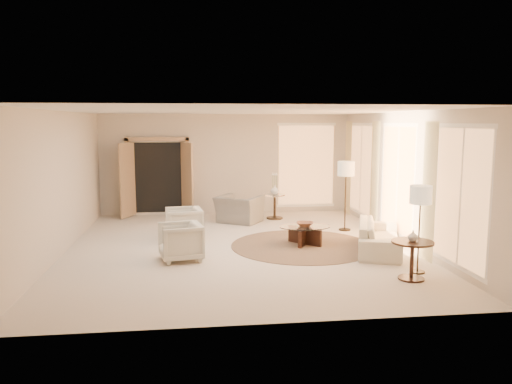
{
  "coord_description": "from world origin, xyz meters",
  "views": [
    {
      "loc": [
        -0.9,
        -10.06,
        2.58
      ],
      "look_at": [
        0.4,
        0.4,
        1.1
      ],
      "focal_mm": 35.0,
      "sensor_mm": 36.0,
      "label": 1
    }
  ],
  "objects": [
    {
      "name": "room",
      "position": [
        0.0,
        0.0,
        1.4
      ],
      "size": [
        7.04,
        8.04,
        2.83
      ],
      "color": "beige",
      "rests_on": "ground"
    },
    {
      "name": "area_rug",
      "position": [
        1.33,
        -0.03,
        0.01
      ],
      "size": [
        3.68,
        3.68,
        0.01
      ],
      "primitive_type": "cylinder",
      "rotation": [
        0.0,
        0.0,
        0.27
      ],
      "color": "#3D2A1E",
      "rests_on": "room"
    },
    {
      "name": "armchair_left",
      "position": [
        -1.15,
        0.85,
        0.39
      ],
      "size": [
        0.8,
        0.84,
        0.78
      ],
      "primitive_type": "imported",
      "rotation": [
        0.0,
        0.0,
        -1.45
      ],
      "color": "beige",
      "rests_on": "room"
    },
    {
      "name": "end_vase",
      "position": [
        2.63,
        -2.47,
        0.73
      ],
      "size": [
        0.18,
        0.18,
        0.18
      ],
      "primitive_type": "imported",
      "rotation": [
        0.0,
        0.0,
        -0.03
      ],
      "color": "white",
      "rests_on": "end_table"
    },
    {
      "name": "floor_lamp_near",
      "position": [
        2.67,
        1.34,
        1.41
      ],
      "size": [
        0.4,
        0.4,
        1.66
      ],
      "rotation": [
        0.0,
        0.0,
        -0.41
      ],
      "color": "#2E2318",
      "rests_on": "room"
    },
    {
      "name": "floor_lamp_far",
      "position": [
        2.9,
        -2.12,
        1.29
      ],
      "size": [
        0.37,
        0.37,
        1.52
      ],
      "rotation": [
        0.0,
        0.0,
        0.34
      ],
      "color": "#2E2318",
      "rests_on": "room"
    },
    {
      "name": "side_table",
      "position": [
        1.23,
        2.99,
        0.4
      ],
      "size": [
        0.57,
        0.57,
        0.66
      ],
      "rotation": [
        0.0,
        0.0,
        -0.02
      ],
      "color": "#2E2318",
      "rests_on": "room"
    },
    {
      "name": "bowl",
      "position": [
        1.4,
        0.07,
        0.44
      ],
      "size": [
        0.43,
        0.43,
        0.09
      ],
      "primitive_type": "imported",
      "rotation": [
        0.0,
        0.0,
        -0.24
      ],
      "color": "brown",
      "rests_on": "coffee_table"
    },
    {
      "name": "side_vase",
      "position": [
        1.23,
        2.99,
        0.78
      ],
      "size": [
        0.23,
        0.23,
        0.24
      ],
      "primitive_type": "imported",
      "rotation": [
        0.0,
        0.0,
        0.0
      ],
      "color": "white",
      "rests_on": "side_table"
    },
    {
      "name": "windows_right",
      "position": [
        3.45,
        0.1,
        1.35
      ],
      "size": [
        0.1,
        6.4,
        2.4
      ],
      "primitive_type": null,
      "color": "#FFB066",
      "rests_on": "room"
    },
    {
      "name": "coffee_table",
      "position": [
        1.4,
        0.07,
        0.25
      ],
      "size": [
        1.22,
        1.22,
        0.4
      ],
      "rotation": [
        0.0,
        0.0,
        0.14
      ],
      "color": "black",
      "rests_on": "room"
    },
    {
      "name": "french_doors",
      "position": [
        -1.9,
        3.82,
        1.07
      ],
      "size": [
        1.95,
        0.66,
        2.16
      ],
      "color": "tan",
      "rests_on": "room"
    },
    {
      "name": "sofa",
      "position": [
        2.78,
        -0.62,
        0.3
      ],
      "size": [
        1.43,
        2.19,
        0.6
      ],
      "primitive_type": "imported",
      "rotation": [
        0.0,
        0.0,
        1.23
      ],
      "color": "beige",
      "rests_on": "room"
    },
    {
      "name": "armchair_right",
      "position": [
        -1.18,
        -0.81,
        0.39
      ],
      "size": [
        0.84,
        0.88,
        0.77
      ],
      "primitive_type": "imported",
      "rotation": [
        0.0,
        0.0,
        -1.38
      ],
      "color": "beige",
      "rests_on": "room"
    },
    {
      "name": "curtains_right",
      "position": [
        3.4,
        1.0,
        1.3
      ],
      "size": [
        0.06,
        5.2,
        2.6
      ],
      "primitive_type": null,
      "color": "beige",
      "rests_on": "room"
    },
    {
      "name": "end_table",
      "position": [
        2.63,
        -2.47,
        0.44
      ],
      "size": [
        0.69,
        0.69,
        0.65
      ],
      "rotation": [
        0.0,
        0.0,
        -0.04
      ],
      "color": "black",
      "rests_on": "room"
    },
    {
      "name": "accent_chair",
      "position": [
        0.23,
        2.61,
        0.46
      ],
      "size": [
        1.27,
        1.15,
        0.93
      ],
      "primitive_type": "imported",
      "rotation": [
        0.0,
        0.0,
        2.57
      ],
      "color": "gray",
      "rests_on": "room"
    },
    {
      "name": "window_back_corner",
      "position": [
        2.3,
        3.95,
        1.35
      ],
      "size": [
        1.7,
        0.1,
        2.4
      ],
      "primitive_type": null,
      "color": "#FFB066",
      "rests_on": "room"
    }
  ]
}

